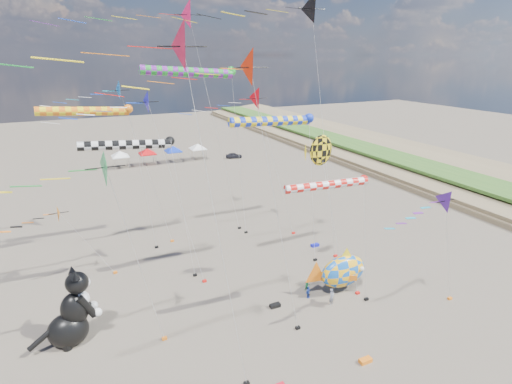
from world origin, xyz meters
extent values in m
plane|color=brown|center=(0.00, 0.00, 0.00)|extent=(260.00, 260.00, 0.00)
cone|color=#13893B|center=(-11.76, 8.98, 13.83)|extent=(2.36, 2.53, 2.61)
cylinder|color=#B2B2B2|center=(-10.75, 8.98, 6.92)|extent=(2.03, 0.02, 13.84)
cube|color=black|center=(-9.75, 8.98, 0.10)|extent=(0.36, 0.24, 0.20)
cone|color=red|center=(-3.05, 5.78, 19.47)|extent=(2.22, 2.38, 2.45)
cylinder|color=#B2B2B2|center=(-1.59, 5.78, 9.74)|extent=(2.94, 0.02, 19.47)
cube|color=black|center=(-0.13, 5.78, 0.10)|extent=(0.36, 0.24, 0.20)
cone|color=red|center=(-7.89, 2.44, 20.48)|extent=(2.24, 2.40, 2.48)
cylinder|color=#B2B2B2|center=(-6.93, 2.44, 10.24)|extent=(1.94, 0.02, 20.48)
cube|color=black|center=(-5.97, 2.44, 0.10)|extent=(0.36, 0.24, 0.20)
cone|color=#1311BD|center=(-7.28, 15.33, 16.65)|extent=(1.83, 1.96, 2.02)
cylinder|color=#B2B2B2|center=(-5.90, 15.33, 8.33)|extent=(2.77, 0.02, 16.66)
cube|color=black|center=(-4.53, 15.33, 0.10)|extent=(0.36, 0.24, 0.20)
cone|color=orange|center=(-15.41, 20.54, 7.00)|extent=(1.68, 1.80, 1.86)
cylinder|color=#B2B2B2|center=(-13.64, 20.54, 3.50)|extent=(3.57, 0.02, 7.01)
cube|color=black|center=(-11.86, 20.54, 0.10)|extent=(0.36, 0.24, 0.20)
cone|color=#FE185A|center=(-0.14, 25.10, 23.92)|extent=(3.01, 3.22, 3.32)
cylinder|color=#B2B2B2|center=(1.53, 25.10, 11.96)|extent=(3.36, 0.02, 23.93)
cube|color=black|center=(3.19, 25.10, 0.10)|extent=(0.36, 0.24, 0.20)
cone|color=blue|center=(-7.34, 25.06, 16.98)|extent=(1.95, 2.08, 2.15)
cylinder|color=#B2B2B2|center=(-6.23, 25.06, 8.49)|extent=(2.23, 0.02, 16.98)
cube|color=black|center=(-5.13, 25.06, 0.10)|extent=(0.36, 0.24, 0.20)
cone|color=red|center=(4.74, 21.00, 15.84)|extent=(2.44, 2.61, 2.69)
cylinder|color=#B2B2B2|center=(6.58, 21.00, 7.92)|extent=(3.70, 0.02, 15.85)
cube|color=black|center=(8.42, 21.00, 0.10)|extent=(0.36, 0.24, 0.20)
cone|color=#47198C|center=(11.82, 3.53, 9.92)|extent=(1.85, 1.98, 2.04)
cylinder|color=#B2B2B2|center=(12.83, 3.53, 4.96)|extent=(2.05, 0.02, 9.93)
cube|color=black|center=(13.85, 3.53, 0.10)|extent=(0.36, 0.24, 0.20)
cone|color=black|center=(6.44, 14.17, 23.65)|extent=(2.61, 2.80, 2.88)
cylinder|color=#B2B2B2|center=(7.98, 14.17, 11.83)|extent=(3.10, 0.02, 23.66)
cube|color=black|center=(9.52, 14.17, 0.10)|extent=(0.36, 0.24, 0.20)
cylinder|color=red|center=(2.36, 6.54, 11.16)|extent=(6.71, 0.63, 0.63)
sphere|color=red|center=(5.72, 6.54, 11.16)|extent=(0.66, 0.66, 0.66)
cylinder|color=#B2B2B2|center=(6.47, 6.54, 5.58)|extent=(1.52, 0.02, 11.17)
cube|color=black|center=(7.22, 6.54, 0.10)|extent=(0.36, 0.24, 0.20)
cylinder|color=black|center=(-10.09, 16.75, 13.28)|extent=(7.18, 0.75, 0.75)
sphere|color=black|center=(-6.50, 16.75, 13.28)|extent=(0.79, 0.79, 0.79)
cylinder|color=#B2B2B2|center=(-5.75, 16.75, 6.64)|extent=(1.52, 0.02, 13.28)
cube|color=black|center=(-5.00, 16.75, 0.10)|extent=(0.36, 0.24, 0.20)
cylinder|color=green|center=(-2.70, 23.59, 18.52)|extent=(9.20, 0.91, 0.91)
sphere|color=green|center=(1.90, 23.59, 18.52)|extent=(0.96, 0.96, 0.96)
cylinder|color=#B2B2B2|center=(2.65, 23.59, 9.26)|extent=(1.52, 0.02, 18.52)
cube|color=black|center=(3.40, 23.59, 0.10)|extent=(0.36, 0.24, 0.20)
cylinder|color=#132FC5|center=(1.74, 14.35, 14.72)|extent=(7.73, 0.83, 0.83)
sphere|color=#132FC5|center=(5.61, 14.35, 14.72)|extent=(0.88, 0.88, 0.88)
cylinder|color=#B2B2B2|center=(6.36, 14.35, 7.36)|extent=(1.52, 0.02, 14.72)
cube|color=black|center=(7.11, 14.35, 0.10)|extent=(0.36, 0.24, 0.20)
cylinder|color=orange|center=(-12.56, 24.27, 15.19)|extent=(7.97, 0.83, 0.83)
sphere|color=orange|center=(-8.57, 24.27, 15.19)|extent=(0.87, 0.87, 0.87)
cylinder|color=#B2B2B2|center=(-7.82, 24.27, 7.59)|extent=(1.52, 0.02, 15.19)
cube|color=black|center=(-7.07, 24.27, 0.10)|extent=(0.36, 0.24, 0.20)
ellipsoid|color=yellow|center=(4.94, 11.26, 12.49)|extent=(2.20, 0.40, 2.64)
cone|color=yellow|center=(3.44, 11.26, 12.49)|extent=(0.12, 1.80, 1.80)
cylinder|color=#B2B2B2|center=(5.94, 10.26, 6.24)|extent=(2.03, 2.03, 12.49)
cube|color=black|center=(6.94, 9.26, 0.10)|extent=(0.36, 0.24, 0.20)
ellipsoid|color=blue|center=(6.15, 8.62, 2.00)|extent=(4.72, 2.63, 2.97)
cone|color=orange|center=(3.57, 8.62, 2.00)|extent=(2.16, 0.55, 2.18)
cone|color=yellow|center=(6.35, 8.62, 3.48)|extent=(1.57, 0.41, 1.59)
cylinder|color=#B2B2B2|center=(7.24, 8.12, 0.75)|extent=(0.23, 1.04, 1.53)
cube|color=red|center=(7.15, 7.62, 0.10)|extent=(0.36, 0.24, 0.20)
imported|color=gray|center=(4.11, 7.34, 0.75)|extent=(0.64, 0.54, 1.51)
imported|color=#1E8143|center=(3.41, 10.02, 0.50)|extent=(0.50, 0.40, 1.00)
imported|color=#2443AB|center=(2.84, 9.02, 0.55)|extent=(0.70, 0.51, 1.10)
cube|color=orange|center=(2.24, 0.72, 0.15)|extent=(0.90, 0.44, 0.30)
cube|color=#1216B6|center=(8.88, 17.09, 0.15)|extent=(0.90, 0.44, 0.30)
cube|color=black|center=(-0.40, 9.03, 0.15)|extent=(0.90, 0.44, 0.30)
cube|color=white|center=(-6.00, 60.00, 2.25)|extent=(3.00, 3.00, 0.15)
pyramid|color=white|center=(-6.00, 60.00, 3.30)|extent=(4.20, 4.20, 1.00)
cylinder|color=#999999|center=(-7.30, 58.70, 1.10)|extent=(0.08, 0.08, 2.20)
cylinder|color=#999999|center=(-4.70, 58.70, 1.10)|extent=(0.08, 0.08, 2.20)
cylinder|color=#999999|center=(-7.30, 61.30, 1.10)|extent=(0.08, 0.08, 2.20)
cylinder|color=#999999|center=(-4.70, 61.30, 1.10)|extent=(0.08, 0.08, 2.20)
cube|color=red|center=(-1.00, 60.00, 2.25)|extent=(3.00, 3.00, 0.15)
pyramid|color=red|center=(-1.00, 60.00, 3.30)|extent=(4.20, 4.20, 1.00)
cylinder|color=#999999|center=(-2.30, 58.70, 1.10)|extent=(0.08, 0.08, 2.20)
cylinder|color=#999999|center=(0.30, 58.70, 1.10)|extent=(0.08, 0.08, 2.20)
cylinder|color=#999999|center=(-2.30, 61.30, 1.10)|extent=(0.08, 0.08, 2.20)
cylinder|color=#999999|center=(0.30, 61.30, 1.10)|extent=(0.08, 0.08, 2.20)
cube|color=#1330BE|center=(4.00, 60.00, 2.25)|extent=(3.00, 3.00, 0.15)
pyramid|color=#1330BE|center=(4.00, 60.00, 3.30)|extent=(4.20, 4.20, 1.00)
cylinder|color=#999999|center=(2.70, 58.70, 1.10)|extent=(0.08, 0.08, 2.20)
cylinder|color=#999999|center=(5.30, 58.70, 1.10)|extent=(0.08, 0.08, 2.20)
cylinder|color=#999999|center=(2.70, 61.30, 1.10)|extent=(0.08, 0.08, 2.20)
cylinder|color=#999999|center=(5.30, 61.30, 1.10)|extent=(0.08, 0.08, 2.20)
cube|color=white|center=(9.00, 60.00, 2.25)|extent=(3.00, 3.00, 0.15)
pyramid|color=white|center=(9.00, 60.00, 3.30)|extent=(4.20, 4.20, 1.00)
cylinder|color=#999999|center=(7.70, 58.70, 1.10)|extent=(0.08, 0.08, 2.20)
cylinder|color=#999999|center=(10.30, 58.70, 1.10)|extent=(0.08, 0.08, 2.20)
cylinder|color=#999999|center=(7.70, 61.30, 1.10)|extent=(0.08, 0.08, 2.20)
cylinder|color=#999999|center=(10.30, 61.30, 1.10)|extent=(0.08, 0.08, 2.20)
imported|color=#26262D|center=(15.99, 58.00, 0.56)|extent=(3.54, 2.19, 1.12)
camera|label=1|loc=(-14.09, -16.12, 20.08)|focal=28.00mm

